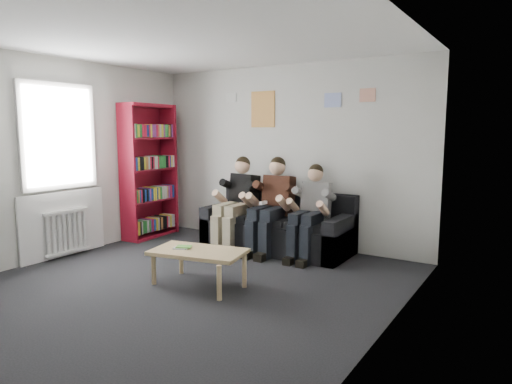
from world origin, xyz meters
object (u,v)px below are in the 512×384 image
Objects in this scene: sofa at (278,229)px; person_right at (310,212)px; coffee_table at (198,254)px; person_middle at (271,206)px; person_left at (236,203)px; bookshelf at (150,171)px.

sofa is 0.72m from person_right.
person_middle is (-0.04, 1.65, 0.31)m from coffee_table.
sofa reaches higher than coffee_table.
person_middle reaches higher than person_right.
person_right is at bearing 8.80° from person_left.
person_right reaches higher than coffee_table.
person_middle is (0.60, -0.00, 0.01)m from person_left.
coffee_table is 0.80× the size of person_right.
coffee_table is 1.80m from person_left.
sofa is 2.33m from bookshelf.
person_left is 0.99× the size of person_middle.
sofa is 1.86m from coffee_table.
coffee_table is at bearing -37.97° from bookshelf.
person_middle is at bearing 91.29° from coffee_table.
coffee_table is at bearing -60.27° from person_left.
person_middle reaches higher than person_left.
bookshelf is 1.58× the size of person_middle.
coffee_table is 0.76× the size of person_middle.
coffee_table is at bearing -88.85° from sofa.
bookshelf is 1.63m from person_left.
person_left is (-0.64, 1.66, 0.30)m from coffee_table.
bookshelf is at bearing 175.04° from person_right.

